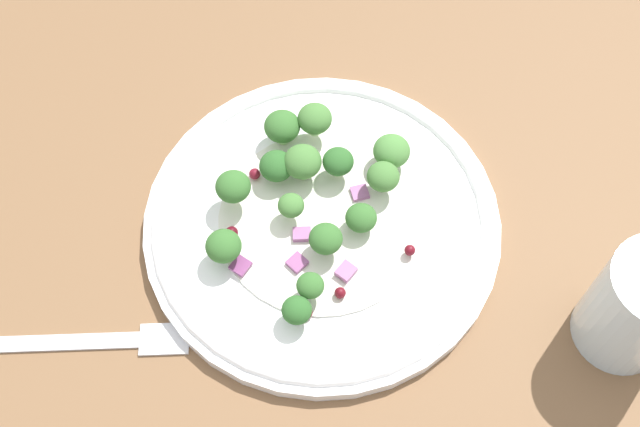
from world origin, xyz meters
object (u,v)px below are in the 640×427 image
object	(u,v)px
broccoli_floret_2	(338,162)
fork	(77,342)
plate	(320,225)
broccoli_floret_0	(392,151)
water_glass	(639,307)
broccoli_floret_1	(296,209)

from	to	relation	value
broccoli_floret_2	fork	xyz separation A→B (cm)	(-22.03, 7.64, -2.97)
plate	broccoli_floret_0	distance (cm)	8.02
broccoli_floret_0	water_glass	bearing A→B (deg)	-94.70
broccoli_floret_1	water_glass	world-z (taller)	water_glass
plate	broccoli_floret_1	size ratio (longest dim) A/B	13.51
broccoli_floret_0	broccoli_floret_2	bearing A→B (deg)	139.61
broccoli_floret_0	water_glass	size ratio (longest dim) A/B	0.31
broccoli_floret_2	water_glass	world-z (taller)	water_glass
broccoli_floret_2	water_glass	size ratio (longest dim) A/B	0.26
plate	fork	xyz separation A→B (cm)	(-17.76, 8.97, -0.61)
plate	fork	size ratio (longest dim) A/B	1.74
plate	water_glass	bearing A→B (deg)	-75.50
broccoli_floret_2	plate	bearing A→B (deg)	-162.74
plate	broccoli_floret_0	world-z (taller)	broccoli_floret_0
broccoli_floret_1	broccoli_floret_2	world-z (taller)	broccoli_floret_2
broccoli_floret_0	broccoli_floret_1	size ratio (longest dim) A/B	1.45
broccoli_floret_0	plate	bearing A→B (deg)	169.00
broccoli_floret_1	fork	distance (cm)	18.63
fork	broccoli_floret_0	bearing A→B (deg)	-22.41
water_glass	plate	bearing A→B (deg)	104.50
broccoli_floret_2	water_glass	bearing A→B (deg)	-86.27
plate	broccoli_floret_2	distance (cm)	5.06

